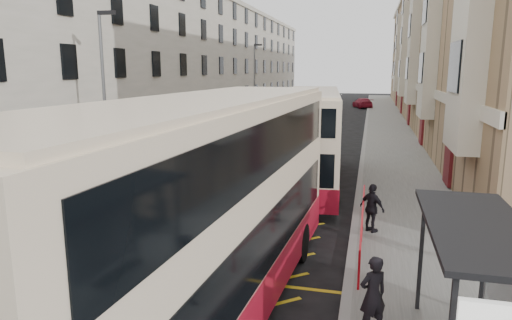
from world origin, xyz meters
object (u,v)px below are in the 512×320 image
(street_lamp_far, at_px, (255,76))
(car_dark, at_px, (302,98))
(car_silver, at_px, (280,106))
(car_red, at_px, (363,103))
(white_van, at_px, (261,112))
(double_decker_rear, at_px, (310,138))
(street_lamp_near, at_px, (104,86))
(pedestrian_mid, at_px, (495,245))
(double_decker_front, at_px, (204,215))
(pedestrian_near, at_px, (373,295))
(bus_shelter, at_px, (488,273))
(pedestrian_far, at_px, (372,208))

(street_lamp_far, height_order, car_dark, street_lamp_far)
(car_silver, height_order, car_dark, car_silver)
(car_dark, bearing_deg, car_silver, -94.18)
(car_red, bearing_deg, white_van, 44.74)
(street_lamp_far, distance_m, car_dark, 26.57)
(street_lamp_far, distance_m, double_decker_rear, 30.73)
(street_lamp_near, distance_m, pedestrian_mid, 18.15)
(double_decker_front, xyz_separation_m, car_dark, (-7.93, 67.86, -1.84))
(double_decker_front, relative_size, pedestrian_near, 7.53)
(street_lamp_near, height_order, car_dark, street_lamp_near)
(bus_shelter, relative_size, car_dark, 1.08)
(double_decker_rear, height_order, car_dark, double_decker_rear)
(pedestrian_mid, relative_size, car_red, 0.33)
(pedestrian_near, relative_size, white_van, 0.27)
(street_lamp_near, xyz_separation_m, white_van, (1.15, 28.13, -3.80))
(white_van, bearing_deg, street_lamp_near, -82.72)
(car_silver, bearing_deg, pedestrian_mid, -91.01)
(street_lamp_near, distance_m, car_dark, 56.39)
(bus_shelter, xyz_separation_m, double_decker_front, (-5.24, 0.76, 0.34))
(pedestrian_near, distance_m, pedestrian_far, 6.04)
(street_lamp_near, distance_m, pedestrian_far, 14.40)
(pedestrian_far, bearing_deg, car_dark, -41.01)
(bus_shelter, height_order, white_van, bus_shelter)
(bus_shelter, xyz_separation_m, car_silver, (-13.54, 51.44, -1.47))
(bus_shelter, distance_m, double_decker_front, 5.31)
(street_lamp_near, relative_size, double_decker_rear, 0.70)
(pedestrian_mid, distance_m, car_silver, 49.07)
(pedestrian_mid, relative_size, pedestrian_far, 0.98)
(pedestrian_mid, bearing_deg, double_decker_rear, 133.51)
(bus_shelter, distance_m, white_van, 42.74)
(double_decker_rear, distance_m, pedestrian_far, 7.07)
(car_dark, bearing_deg, pedestrian_mid, -80.19)
(street_lamp_far, bearing_deg, white_van, -58.45)
(bus_shelter, height_order, car_silver, bus_shelter)
(double_decker_front, bearing_deg, white_van, 105.08)
(white_van, distance_m, car_silver, 10.92)
(double_decker_front, bearing_deg, car_red, 91.23)
(double_decker_front, bearing_deg, street_lamp_far, 106.08)
(car_silver, bearing_deg, pedestrian_near, -95.48)
(bus_shelter, xyz_separation_m, street_lamp_far, (-14.69, 42.39, 2.50))
(pedestrian_near, xyz_separation_m, pedestrian_far, (-0.02, 6.04, -0.01))
(pedestrian_near, height_order, car_silver, pedestrian_near)
(street_lamp_far, bearing_deg, pedestrian_near, -72.65)
(double_decker_front, height_order, car_silver, double_decker_front)
(pedestrian_near, xyz_separation_m, car_dark, (-11.39, 67.54, -0.32))
(street_lamp_near, height_order, double_decker_front, street_lamp_near)
(street_lamp_near, distance_m, car_red, 48.53)
(double_decker_rear, bearing_deg, bus_shelter, -75.76)
(double_decker_front, relative_size, double_decker_rear, 1.09)
(bus_shelter, relative_size, car_red, 0.88)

